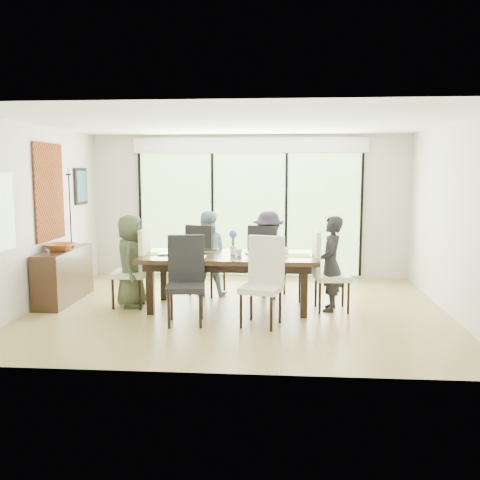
# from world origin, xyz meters

# --- Properties ---
(floor) EXTENTS (6.00, 5.00, 0.01)m
(floor) POSITION_xyz_m (0.00, 0.00, -0.01)
(floor) COLOR olive
(floor) RESTS_ON ground
(ceiling) EXTENTS (6.00, 5.00, 0.01)m
(ceiling) POSITION_xyz_m (0.00, 0.00, 2.71)
(ceiling) COLOR white
(ceiling) RESTS_ON wall_back
(wall_back) EXTENTS (6.00, 0.02, 2.70)m
(wall_back) POSITION_xyz_m (0.00, 2.51, 1.35)
(wall_back) COLOR beige
(wall_back) RESTS_ON floor
(wall_front) EXTENTS (6.00, 0.02, 2.70)m
(wall_front) POSITION_xyz_m (0.00, -2.51, 1.35)
(wall_front) COLOR silver
(wall_front) RESTS_ON floor
(wall_left) EXTENTS (0.02, 5.00, 2.70)m
(wall_left) POSITION_xyz_m (-3.01, 0.00, 1.35)
(wall_left) COLOR white
(wall_left) RESTS_ON floor
(wall_right) EXTENTS (0.02, 5.00, 2.70)m
(wall_right) POSITION_xyz_m (3.01, 0.00, 1.35)
(wall_right) COLOR silver
(wall_right) RESTS_ON floor
(glass_doors) EXTENTS (4.20, 0.02, 2.30)m
(glass_doors) POSITION_xyz_m (0.00, 2.47, 1.20)
(glass_doors) COLOR #598C3F
(glass_doors) RESTS_ON wall_back
(blinds_header) EXTENTS (4.40, 0.06, 0.28)m
(blinds_header) POSITION_xyz_m (0.00, 2.46, 2.50)
(blinds_header) COLOR white
(blinds_header) RESTS_ON wall_back
(mullion_a) EXTENTS (0.05, 0.04, 2.30)m
(mullion_a) POSITION_xyz_m (-2.10, 2.46, 1.20)
(mullion_a) COLOR black
(mullion_a) RESTS_ON wall_back
(mullion_b) EXTENTS (0.05, 0.04, 2.30)m
(mullion_b) POSITION_xyz_m (-0.70, 2.46, 1.20)
(mullion_b) COLOR black
(mullion_b) RESTS_ON wall_back
(mullion_c) EXTENTS (0.05, 0.04, 2.30)m
(mullion_c) POSITION_xyz_m (0.70, 2.46, 1.20)
(mullion_c) COLOR black
(mullion_c) RESTS_ON wall_back
(mullion_d) EXTENTS (0.05, 0.04, 2.30)m
(mullion_d) POSITION_xyz_m (2.10, 2.46, 1.20)
(mullion_d) COLOR black
(mullion_d) RESTS_ON wall_back
(deck) EXTENTS (6.00, 1.80, 0.10)m
(deck) POSITION_xyz_m (0.00, 3.40, -0.05)
(deck) COLOR brown
(deck) RESTS_ON ground
(rail_top) EXTENTS (6.00, 0.08, 0.06)m
(rail_top) POSITION_xyz_m (0.00, 4.20, 0.55)
(rail_top) COLOR brown
(rail_top) RESTS_ON deck
(foliage_left) EXTENTS (3.20, 3.20, 3.20)m
(foliage_left) POSITION_xyz_m (-1.80, 5.20, 1.44)
(foliage_left) COLOR #14380F
(foliage_left) RESTS_ON ground
(foliage_mid) EXTENTS (4.00, 4.00, 4.00)m
(foliage_mid) POSITION_xyz_m (0.40, 5.80, 1.80)
(foliage_mid) COLOR #14380F
(foliage_mid) RESTS_ON ground
(foliage_right) EXTENTS (2.80, 2.80, 2.80)m
(foliage_right) POSITION_xyz_m (2.20, 5.00, 1.26)
(foliage_right) COLOR #14380F
(foliage_right) RESTS_ON ground
(foliage_far) EXTENTS (3.60, 3.60, 3.60)m
(foliage_far) POSITION_xyz_m (-0.60, 6.50, 1.62)
(foliage_far) COLOR #14380F
(foliage_far) RESTS_ON ground
(table_top) EXTENTS (2.57, 1.18, 0.06)m
(table_top) POSITION_xyz_m (-0.14, 0.08, 0.77)
(table_top) COLOR black
(table_top) RESTS_ON floor
(table_apron) EXTENTS (2.36, 0.96, 0.11)m
(table_apron) POSITION_xyz_m (-0.14, 0.08, 0.67)
(table_apron) COLOR black
(table_apron) RESTS_ON floor
(table_leg_fl) EXTENTS (0.10, 0.10, 0.74)m
(table_leg_fl) POSITION_xyz_m (-1.22, -0.35, 0.37)
(table_leg_fl) COLOR black
(table_leg_fl) RESTS_ON floor
(table_leg_fr) EXTENTS (0.10, 0.10, 0.74)m
(table_leg_fr) POSITION_xyz_m (0.94, -0.35, 0.37)
(table_leg_fr) COLOR black
(table_leg_fr) RESTS_ON floor
(table_leg_bl) EXTENTS (0.10, 0.10, 0.74)m
(table_leg_bl) POSITION_xyz_m (-1.22, 0.51, 0.37)
(table_leg_bl) COLOR black
(table_leg_bl) RESTS_ON floor
(table_leg_br) EXTENTS (0.10, 0.10, 0.74)m
(table_leg_br) POSITION_xyz_m (0.94, 0.51, 0.37)
(table_leg_br) COLOR black
(table_leg_br) RESTS_ON floor
(chair_left_end) EXTENTS (0.50, 0.50, 1.18)m
(chair_left_end) POSITION_xyz_m (-1.64, 0.08, 0.59)
(chair_left_end) COLOR silver
(chair_left_end) RESTS_ON floor
(chair_right_end) EXTENTS (0.53, 0.53, 1.18)m
(chair_right_end) POSITION_xyz_m (1.36, 0.08, 0.59)
(chair_right_end) COLOR white
(chair_right_end) RESTS_ON floor
(chair_far_left) EXTENTS (0.65, 0.65, 1.18)m
(chair_far_left) POSITION_xyz_m (-0.59, 0.93, 0.59)
(chair_far_left) COLOR black
(chair_far_left) RESTS_ON floor
(chair_far_right) EXTENTS (0.65, 0.65, 1.18)m
(chair_far_right) POSITION_xyz_m (0.41, 0.93, 0.59)
(chair_far_right) COLOR black
(chair_far_right) RESTS_ON floor
(chair_near_left) EXTENTS (0.55, 0.55, 1.18)m
(chair_near_left) POSITION_xyz_m (-0.64, -0.79, 0.59)
(chair_near_left) COLOR black
(chair_near_left) RESTS_ON floor
(chair_near_right) EXTENTS (0.61, 0.61, 1.18)m
(chair_near_right) POSITION_xyz_m (0.36, -0.79, 0.59)
(chair_near_right) COLOR silver
(chair_near_right) RESTS_ON floor
(person_left_end) EXTENTS (0.46, 0.68, 1.38)m
(person_left_end) POSITION_xyz_m (-1.62, 0.08, 0.69)
(person_left_end) COLOR #3A442D
(person_left_end) RESTS_ON floor
(person_right_end) EXTENTS (0.49, 0.69, 1.38)m
(person_right_end) POSITION_xyz_m (1.34, 0.08, 0.69)
(person_right_end) COLOR black
(person_right_end) RESTS_ON floor
(person_far_left) EXTENTS (0.65, 0.42, 1.38)m
(person_far_left) POSITION_xyz_m (-0.59, 0.91, 0.69)
(person_far_left) COLOR #7DA0B5
(person_far_left) RESTS_ON floor
(person_far_right) EXTENTS (0.72, 0.54, 1.38)m
(person_far_right) POSITION_xyz_m (0.41, 0.91, 0.69)
(person_far_right) COLOR #241D2C
(person_far_right) RESTS_ON floor
(placemat_left) EXTENTS (0.47, 0.34, 0.01)m
(placemat_left) POSITION_xyz_m (-1.09, 0.08, 0.81)
(placemat_left) COLOR olive
(placemat_left) RESTS_ON table_top
(placemat_right) EXTENTS (0.47, 0.34, 0.01)m
(placemat_right) POSITION_xyz_m (0.81, 0.08, 0.81)
(placemat_right) COLOR #93BB43
(placemat_right) RESTS_ON table_top
(placemat_far_l) EXTENTS (0.47, 0.34, 0.01)m
(placemat_far_l) POSITION_xyz_m (-0.59, 0.48, 0.81)
(placemat_far_l) COLOR #94C747
(placemat_far_l) RESTS_ON table_top
(placemat_far_r) EXTENTS (0.47, 0.34, 0.01)m
(placemat_far_r) POSITION_xyz_m (0.41, 0.48, 0.81)
(placemat_far_r) COLOR #87B741
(placemat_far_r) RESTS_ON table_top
(placemat_paper) EXTENTS (0.47, 0.34, 0.01)m
(placemat_paper) POSITION_xyz_m (-0.69, -0.22, 0.81)
(placemat_paper) COLOR white
(placemat_paper) RESTS_ON table_top
(tablet_far_l) EXTENTS (0.28, 0.19, 0.01)m
(tablet_far_l) POSITION_xyz_m (-0.49, 0.43, 0.82)
(tablet_far_l) COLOR black
(tablet_far_l) RESTS_ON table_top
(tablet_far_r) EXTENTS (0.26, 0.18, 0.01)m
(tablet_far_r) POSITION_xyz_m (0.36, 0.43, 0.82)
(tablet_far_r) COLOR black
(tablet_far_r) RESTS_ON table_top
(papers) EXTENTS (0.32, 0.24, 0.00)m
(papers) POSITION_xyz_m (0.56, 0.03, 0.81)
(papers) COLOR white
(papers) RESTS_ON table_top
(platter_base) EXTENTS (0.28, 0.28, 0.03)m
(platter_base) POSITION_xyz_m (-0.69, -0.22, 0.82)
(platter_base) COLOR white
(platter_base) RESTS_ON table_top
(platter_snacks) EXTENTS (0.21, 0.21, 0.01)m
(platter_snacks) POSITION_xyz_m (-0.69, -0.22, 0.84)
(platter_snacks) COLOR orange
(platter_snacks) RESTS_ON table_top
(vase) EXTENTS (0.09, 0.09, 0.13)m
(vase) POSITION_xyz_m (-0.09, 0.13, 0.87)
(vase) COLOR silver
(vase) RESTS_ON table_top
(hyacinth_stems) EXTENTS (0.04, 0.04, 0.17)m
(hyacinth_stems) POSITION_xyz_m (-0.09, 0.13, 1.00)
(hyacinth_stems) COLOR #337226
(hyacinth_stems) RESTS_ON table_top
(hyacinth_blooms) EXTENTS (0.12, 0.12, 0.12)m
(hyacinth_blooms) POSITION_xyz_m (-0.09, 0.13, 1.10)
(hyacinth_blooms) COLOR #4F59C5
(hyacinth_blooms) RESTS_ON table_top
(laptop) EXTENTS (0.42, 0.38, 0.03)m
(laptop) POSITION_xyz_m (-0.99, -0.02, 0.82)
(laptop) COLOR silver
(laptop) RESTS_ON table_top
(cup_a) EXTENTS (0.19, 0.19, 0.10)m
(cup_a) POSITION_xyz_m (-0.84, 0.23, 0.85)
(cup_a) COLOR white
(cup_a) RESTS_ON table_top
(cup_b) EXTENTS (0.14, 0.14, 0.10)m
(cup_b) POSITION_xyz_m (0.01, -0.02, 0.85)
(cup_b) COLOR white
(cup_b) RESTS_ON table_top
(cup_c) EXTENTS (0.17, 0.17, 0.10)m
(cup_c) POSITION_xyz_m (0.66, 0.18, 0.85)
(cup_c) COLOR white
(cup_c) RESTS_ON table_top
(book) EXTENTS (0.25, 0.29, 0.02)m
(book) POSITION_xyz_m (0.11, 0.13, 0.81)
(book) COLOR white
(book) RESTS_ON table_top
(sideboard) EXTENTS (0.41, 1.45, 0.82)m
(sideboard) POSITION_xyz_m (-2.76, 0.30, 0.41)
(sideboard) COLOR black
(sideboard) RESTS_ON floor
(bowl) EXTENTS (0.43, 0.43, 0.11)m
(bowl) POSITION_xyz_m (-2.76, 0.20, 0.87)
(bowl) COLOR brown
(bowl) RESTS_ON sideboard
(candlestick_base) EXTENTS (0.09, 0.09, 0.04)m
(candlestick_base) POSITION_xyz_m (-2.76, 0.65, 0.83)
(candlestick_base) COLOR black
(candlestick_base) RESTS_ON sideboard
(candlestick_shaft) EXTENTS (0.02, 0.02, 1.13)m
(candlestick_shaft) POSITION_xyz_m (-2.76, 0.65, 1.41)
(candlestick_shaft) COLOR black
(candlestick_shaft) RESTS_ON sideboard
(candlestick_pan) EXTENTS (0.09, 0.09, 0.03)m
(candlestick_pan) POSITION_xyz_m (-2.76, 0.65, 1.97)
(candlestick_pan) COLOR black
(candlestick_pan) RESTS_ON sideboard
(candle) EXTENTS (0.03, 0.03, 0.09)m
(candle) POSITION_xyz_m (-2.76, 0.65, 2.02)
(candle) COLOR silver
(candle) RESTS_ON sideboard
(tapestry) EXTENTS (0.02, 1.00, 1.50)m
(tapestry) POSITION_xyz_m (-2.97, 0.40, 1.70)
(tapestry) COLOR #8F3914
(tapestry) RESTS_ON wall_left
(art_frame) EXTENTS (0.03, 0.55, 0.65)m
(art_frame) POSITION_xyz_m (-2.97, 1.70, 1.75)
(art_frame) COLOR black
(art_frame) RESTS_ON wall_left
(art_canvas) EXTENTS (0.01, 0.45, 0.55)m
(art_canvas) POSITION_xyz_m (-2.95, 1.70, 1.75)
(art_canvas) COLOR #1A4A54
(art_canvas) RESTS_ON wall_left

